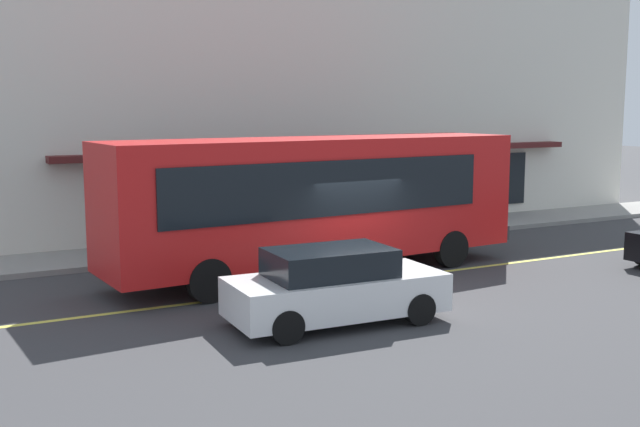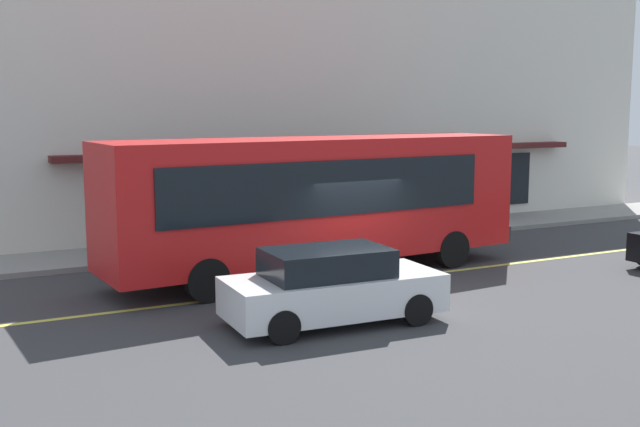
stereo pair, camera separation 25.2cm
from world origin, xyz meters
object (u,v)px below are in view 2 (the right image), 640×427
at_px(traffic_light, 139,171).
at_px(pedestrian_near_storefront, 392,203).
at_px(car_white, 332,287).
at_px(bus, 319,198).

xyz_separation_m(traffic_light, pedestrian_near_storefront, (8.26, -0.03, -1.36)).
height_order(traffic_light, car_white, traffic_light).
relative_size(bus, traffic_light, 3.52).
bearing_deg(bus, car_white, -113.89).
bearing_deg(pedestrian_near_storefront, car_white, -129.44).
distance_m(car_white, pedestrian_near_storefront, 10.17).
bearing_deg(pedestrian_near_storefront, traffic_light, 179.82).
height_order(bus, traffic_light, bus).
distance_m(traffic_light, pedestrian_near_storefront, 8.37).
bearing_deg(car_white, pedestrian_near_storefront, 50.56).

